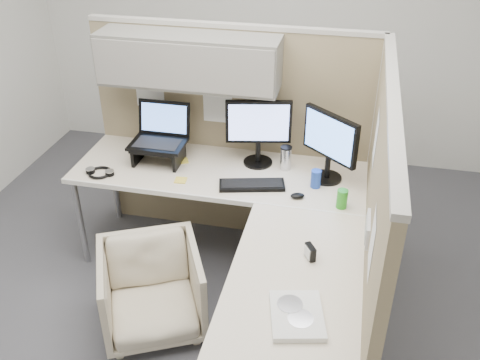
% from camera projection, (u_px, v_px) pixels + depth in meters
% --- Properties ---
extents(ground, '(4.50, 4.50, 0.00)m').
position_uv_depth(ground, '(217.00, 307.00, 3.54)').
color(ground, '#434349').
rests_on(ground, ground).
extents(partition_back, '(2.00, 0.36, 1.63)m').
position_uv_depth(partition_back, '(214.00, 102.00, 3.70)').
color(partition_back, '#91805F').
rests_on(partition_back, ground).
extents(partition_right, '(0.07, 2.03, 1.63)m').
position_uv_depth(partition_right, '(371.00, 231.00, 2.89)').
color(partition_right, '#91805F').
rests_on(partition_right, ground).
extents(desk, '(2.00, 1.98, 0.73)m').
position_uv_depth(desk, '(240.00, 213.00, 3.27)').
color(desk, beige).
rests_on(desk, ground).
extents(office_chair, '(0.78, 0.76, 0.62)m').
position_uv_depth(office_chair, '(151.00, 287.00, 3.26)').
color(office_chair, beige).
rests_on(office_chair, ground).
extents(monitor_left, '(0.44, 0.20, 0.47)m').
position_uv_depth(monitor_left, '(259.00, 127.00, 3.57)').
color(monitor_left, black).
rests_on(monitor_left, desk).
extents(monitor_right, '(0.36, 0.31, 0.47)m').
position_uv_depth(monitor_right, '(330.00, 142.00, 3.39)').
color(monitor_right, black).
rests_on(monitor_right, desk).
extents(laptop_station, '(0.37, 0.32, 0.39)m').
position_uv_depth(laptop_station, '(160.00, 141.00, 3.68)').
color(laptop_station, black).
rests_on(laptop_station, desk).
extents(keyboard, '(0.44, 0.24, 0.02)m').
position_uv_depth(keyboard, '(252.00, 185.00, 3.44)').
color(keyboard, black).
rests_on(keyboard, desk).
extents(mouse, '(0.10, 0.08, 0.03)m').
position_uv_depth(mouse, '(297.00, 196.00, 3.33)').
color(mouse, black).
rests_on(mouse, desk).
extents(travel_mug, '(0.08, 0.08, 0.17)m').
position_uv_depth(travel_mug, '(286.00, 158.00, 3.61)').
color(travel_mug, silver).
rests_on(travel_mug, desk).
extents(soda_can_green, '(0.07, 0.07, 0.12)m').
position_uv_depth(soda_can_green, '(342.00, 199.00, 3.22)').
color(soda_can_green, '#268C1E').
rests_on(soda_can_green, desk).
extents(soda_can_silver, '(0.07, 0.07, 0.12)m').
position_uv_depth(soda_can_silver, '(316.00, 179.00, 3.42)').
color(soda_can_silver, '#1E3FA5').
rests_on(soda_can_silver, desk).
extents(sticky_note_c, '(0.10, 0.10, 0.01)m').
position_uv_depth(sticky_note_c, '(183.00, 161.00, 3.74)').
color(sticky_note_c, yellow).
rests_on(sticky_note_c, desk).
extents(sticky_note_a, '(0.08, 0.08, 0.01)m').
position_uv_depth(sticky_note_a, '(181.00, 180.00, 3.51)').
color(sticky_note_a, yellow).
rests_on(sticky_note_a, desk).
extents(headphones, '(0.20, 0.16, 0.03)m').
position_uv_depth(headphones, '(100.00, 172.00, 3.58)').
color(headphones, black).
rests_on(headphones, desk).
extents(paper_stack, '(0.30, 0.35, 0.03)m').
position_uv_depth(paper_stack, '(297.00, 315.00, 2.46)').
color(paper_stack, white).
rests_on(paper_stack, desk).
extents(desk_clock, '(0.07, 0.09, 0.08)m').
position_uv_depth(desk_clock, '(310.00, 252.00, 2.81)').
color(desk_clock, black).
rests_on(desk_clock, desk).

